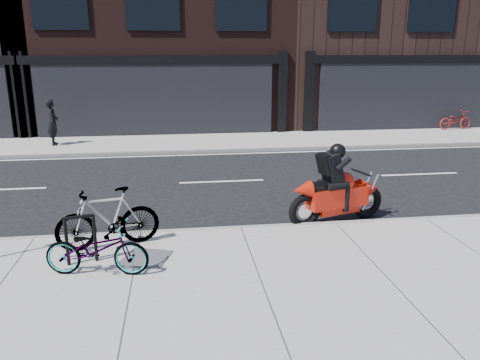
{
  "coord_description": "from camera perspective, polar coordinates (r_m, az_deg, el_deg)",
  "views": [
    {
      "loc": [
        -1.22,
        -10.79,
        3.58
      ],
      "look_at": [
        0.1,
        -1.14,
        0.9
      ],
      "focal_mm": 35.0,
      "sensor_mm": 36.0,
      "label": 1
    }
  ],
  "objects": [
    {
      "name": "pedestrian",
      "position": [
        19.18,
        -21.88,
        6.56
      ],
      "size": [
        0.53,
        0.7,
        1.74
      ],
      "primitive_type": "imported",
      "rotation": [
        0.0,
        0.0,
        1.77
      ],
      "color": "black",
      "rests_on": "sidewalk_far"
    },
    {
      "name": "utility_grate",
      "position": [
        8.35,
        -11.43,
        -9.29
      ],
      "size": [
        0.96,
        0.96,
        0.02
      ],
      "primitive_type": "cube",
      "rotation": [
        0.0,
        0.0,
        -0.34
      ],
      "color": "#525355",
      "rests_on": "sidewalk_near"
    },
    {
      "name": "bicycle_front",
      "position": [
        7.82,
        -17.05,
        -8.03
      ],
      "size": [
        1.72,
        0.83,
        0.87
      ],
      "primitive_type": "imported",
      "rotation": [
        0.0,
        0.0,
        1.41
      ],
      "color": "gray",
      "rests_on": "sidewalk_near"
    },
    {
      "name": "motorcycle",
      "position": [
        10.26,
        12.27,
        -1.22
      ],
      "size": [
        2.3,
        0.92,
        1.75
      ],
      "rotation": [
        0.0,
        0.0,
        0.27
      ],
      "color": "black",
      "rests_on": "ground"
    },
    {
      "name": "sidewalk_far",
      "position": [
        18.91,
        -3.96,
        4.64
      ],
      "size": [
        60.0,
        3.5,
        0.13
      ],
      "primitive_type": "cube",
      "color": "gray",
      "rests_on": "ground"
    },
    {
      "name": "sidewalk_near",
      "position": [
        6.88,
        3.68,
        -15.39
      ],
      "size": [
        60.0,
        6.0,
        0.13
      ],
      "primitive_type": "cube",
      "color": "gray",
      "rests_on": "ground"
    },
    {
      "name": "bicycle_far",
      "position": [
        23.68,
        24.77,
        6.66
      ],
      "size": [
        1.67,
        0.75,
        0.85
      ],
      "primitive_type": "imported",
      "rotation": [
        0.0,
        0.0,
        1.69
      ],
      "color": "maroon",
      "rests_on": "sidewalk_far"
    },
    {
      "name": "ground",
      "position": [
        11.43,
        -1.26,
        -2.87
      ],
      "size": [
        120.0,
        120.0,
        0.0
      ],
      "primitive_type": "plane",
      "color": "black",
      "rests_on": "ground"
    },
    {
      "name": "building_mideast",
      "position": [
        27.79,
        17.16,
        20.28
      ],
      "size": [
        12.0,
        10.0,
        12.5
      ],
      "primitive_type": "cube",
      "color": "black",
      "rests_on": "ground"
    },
    {
      "name": "bicycle_rear",
      "position": [
        8.78,
        -15.81,
        -4.49
      ],
      "size": [
        1.91,
        0.94,
        1.11
      ],
      "primitive_type": "imported",
      "rotation": [
        0.0,
        0.0,
        4.95
      ],
      "color": "gray",
      "rests_on": "sidewalk_near"
    },
    {
      "name": "bike_rack",
      "position": [
        8.28,
        -18.86,
        -6.38
      ],
      "size": [
        0.5,
        0.17,
        0.85
      ],
      "rotation": [
        0.0,
        0.0,
        0.24
      ],
      "color": "black",
      "rests_on": "sidewalk_near"
    }
  ]
}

